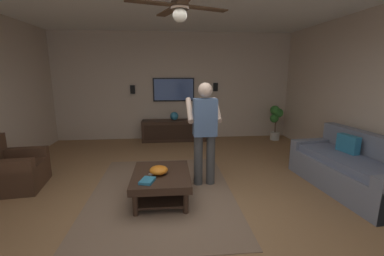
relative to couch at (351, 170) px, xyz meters
name	(u,v)px	position (x,y,z in m)	size (l,w,h in m)	color
ground_plane	(182,205)	(-0.26, 2.63, -0.32)	(8.93, 8.93, 0.00)	olive
wall_back_tv	(174,87)	(3.51, 2.63, 1.09)	(0.10, 6.47, 2.81)	#BCA893
area_rug	(162,192)	(0.13, 2.92, -0.31)	(2.86, 2.09, 0.01)	#7A604C
couch	(351,170)	(0.00, 0.00, 0.00)	(1.97, 1.04, 0.87)	slate
armchair	(11,171)	(0.51, 5.26, -0.04)	(0.89, 0.90, 0.82)	#472D1E
coffee_table	(161,180)	(-0.07, 2.92, -0.02)	(1.00, 0.80, 0.40)	#332116
media_console	(175,130)	(3.18, 2.65, -0.04)	(0.45, 1.70, 0.55)	#332116
tv	(174,90)	(3.42, 2.65, 1.02)	(0.05, 1.09, 0.62)	black
person_standing	(205,128)	(0.39, 2.24, 0.61)	(0.54, 0.54, 1.64)	#3F3F3F
potted_plant_tall	(276,118)	(3.01, -0.05, 0.29)	(0.42, 0.37, 0.93)	#B7B2A8
bowl	(159,170)	(-0.10, 2.95, 0.14)	(0.26, 0.26, 0.11)	orange
remote_white	(154,173)	(-0.11, 3.01, 0.09)	(0.15, 0.04, 0.02)	white
book	(147,181)	(-0.36, 3.09, 0.10)	(0.22, 0.16, 0.04)	teal
vase_round	(174,116)	(3.19, 2.65, 0.34)	(0.22, 0.22, 0.22)	teal
wall_speaker_left	(216,87)	(3.43, 1.52, 1.08)	(0.06, 0.12, 0.22)	black
wall_speaker_right	(133,90)	(3.43, 3.73, 1.03)	(0.06, 0.12, 0.22)	black
ceiling_fan	(179,8)	(-0.43, 2.65, 2.17)	(1.18, 1.17, 0.46)	#4C3828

